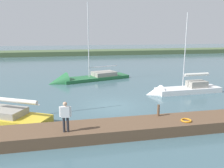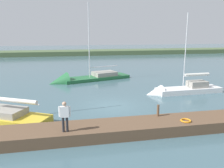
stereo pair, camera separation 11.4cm
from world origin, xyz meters
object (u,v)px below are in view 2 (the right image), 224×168
Objects in this scene: person_on_dock at (65,114)px; sailboat_near_dock at (180,92)px; sailboat_behind_pier at (82,80)px; life_ring_buoy at (186,121)px; mooring_post_far at (158,110)px.

sailboat_near_dock is at bearing -46.82° from person_on_dock.
sailboat_behind_pier is at bearing -1.82° from person_on_dock.
life_ring_buoy is at bearing 89.27° from sailboat_behind_pier.
sailboat_behind_pier is 12.45m from sailboat_near_dock.
sailboat_behind_pier reaches higher than mooring_post_far.
sailboat_near_dock is at bearing -126.05° from mooring_post_far.
person_on_dock reaches higher than mooring_post_far.
mooring_post_far is 1.85m from life_ring_buoy.
person_on_dock is (5.99, 1.34, 0.62)m from mooring_post_far.
sailboat_near_dock is (-4.20, -8.85, -0.60)m from life_ring_buoy.
person_on_dock is (7.33, 0.11, 0.96)m from life_ring_buoy.
sailboat_near_dock is (-5.54, -7.61, -0.94)m from mooring_post_far.
person_on_dock is (2.16, 17.14, 1.61)m from sailboat_behind_pier.
sailboat_near_dock reaches higher than life_ring_buoy.
sailboat_behind_pier reaches higher than sailboat_near_dock.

